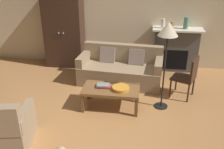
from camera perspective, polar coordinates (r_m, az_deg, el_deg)
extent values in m
plane|color=#B27A47|center=(4.85, -2.41, -8.49)|extent=(9.60, 9.60, 0.00)
cube|color=beige|center=(6.70, 1.41, 13.92)|extent=(7.20, 0.10, 2.80)
cube|color=#4C4947|center=(6.67, 14.46, 5.45)|extent=(1.10, 0.36, 1.08)
cube|color=black|center=(6.57, 14.42, 3.29)|extent=(0.60, 0.01, 0.52)
cube|color=white|center=(6.50, 15.00, 10.06)|extent=(1.26, 0.48, 0.04)
cube|color=#382319|center=(6.79, -10.95, 9.65)|extent=(1.00, 0.52, 1.88)
sphere|color=#ADAFB5|center=(6.55, -12.24, 9.33)|extent=(0.04, 0.04, 0.04)
sphere|color=#ADAFB5|center=(6.51, -11.23, 9.33)|extent=(0.04, 0.04, 0.04)
cube|color=#937A5B|center=(5.84, 1.88, 0.06)|extent=(1.96, 0.99, 0.44)
cube|color=#937A5B|center=(5.98, 2.56, 5.13)|extent=(1.91, 0.33, 0.42)
cube|color=#937A5B|center=(5.92, -6.48, 3.74)|extent=(0.22, 0.81, 0.22)
cube|color=#937A5B|center=(5.62, 10.77, 2.29)|extent=(0.22, 0.81, 0.22)
cube|color=#7F6B60|center=(5.94, -1.02, 4.58)|extent=(0.37, 0.21, 0.37)
cube|color=#7F6B60|center=(5.82, 5.71, 4.03)|extent=(0.37, 0.21, 0.37)
cube|color=brown|center=(4.78, -0.24, -3.44)|extent=(1.10, 0.60, 0.05)
cube|color=brown|center=(4.76, -6.82, -6.70)|extent=(0.06, 0.06, 0.37)
cube|color=brown|center=(4.63, 5.61, -7.65)|extent=(0.06, 0.06, 0.37)
cube|color=brown|center=(5.20, -5.40, -3.76)|extent=(0.06, 0.06, 0.37)
cube|color=brown|center=(5.08, 5.92, -4.53)|extent=(0.06, 0.06, 0.37)
cylinder|color=orange|center=(4.71, 2.03, -3.20)|extent=(0.33, 0.33, 0.06)
cube|color=#B73833|center=(4.81, -1.82, -2.73)|extent=(0.25, 0.18, 0.03)
cube|color=gray|center=(4.80, -2.01, -2.45)|extent=(0.25, 0.18, 0.03)
cylinder|color=beige|center=(6.43, 11.71, 11.48)|extent=(0.09, 0.09, 0.23)
cylinder|color=olive|center=(6.46, 13.49, 11.09)|extent=(0.13, 0.13, 0.17)
cylinder|color=slate|center=(6.49, 16.76, 11.33)|extent=(0.12, 0.12, 0.29)
cube|color=#997F60|center=(4.30, -23.27, -12.23)|extent=(0.89, 0.89, 0.42)
cube|color=#997F60|center=(4.02, -19.57, -8.92)|extent=(0.25, 0.71, 0.20)
cube|color=#382319|center=(5.38, 16.13, -0.75)|extent=(0.58, 0.58, 0.04)
cylinder|color=#382319|center=(5.68, 14.62, -1.67)|extent=(0.04, 0.04, 0.41)
cylinder|color=#382319|center=(5.36, 13.31, -3.21)|extent=(0.04, 0.04, 0.41)
cylinder|color=#382319|center=(5.60, 18.28, -2.56)|extent=(0.04, 0.04, 0.41)
cylinder|color=#382319|center=(5.27, 17.19, -4.18)|extent=(0.04, 0.04, 0.41)
cube|color=#382319|center=(5.24, 18.51, 1.18)|extent=(0.22, 0.42, 0.45)
cylinder|color=black|center=(5.08, 11.23, -7.15)|extent=(0.26, 0.26, 0.02)
cylinder|color=black|center=(4.74, 11.95, 0.35)|extent=(0.03, 0.03, 1.48)
cone|color=beige|center=(4.47, 12.90, 10.33)|extent=(0.36, 0.36, 0.26)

